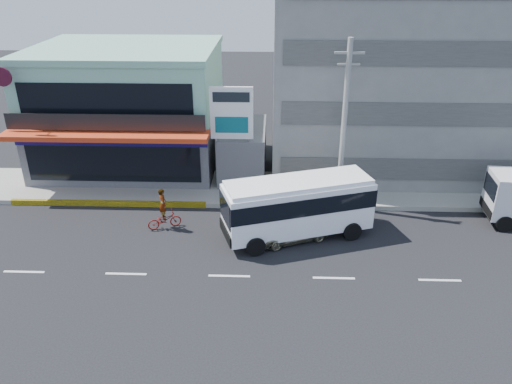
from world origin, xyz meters
TOP-DOWN VIEW (x-y plane):
  - ground at (0.00, 0.00)m, footprint 120.00×120.00m
  - sidewalk at (5.00, 9.50)m, footprint 70.00×5.00m
  - shop_building at (-8.00, 13.95)m, footprint 12.40×11.70m
  - concrete_building at (10.00, 15.00)m, footprint 16.00×12.00m
  - gap_structure at (0.00, 12.00)m, footprint 3.00×6.00m
  - satellite_dish at (0.00, 11.00)m, footprint 1.50×1.50m
  - billboard at (-0.50, 9.20)m, footprint 2.60×0.18m
  - utility_pole_near at (6.00, 7.40)m, footprint 1.60×0.30m
  - minibus at (3.37, 3.92)m, footprint 8.31×4.90m
  - sedan at (3.02, 3.43)m, footprint 4.51×3.15m
  - motorcycle_rider at (-4.00, 4.52)m, footprint 1.98×1.34m

SIDE VIEW (x-z plane):
  - ground at x=0.00m, z-range 0.00..0.00m
  - sidewalk at x=5.00m, z-range 0.00..0.30m
  - sedan at x=3.02m, z-range 0.00..1.43m
  - motorcycle_rider at x=-4.00m, z-range -0.41..2.00m
  - gap_structure at x=0.00m, z-range 0.00..3.50m
  - minibus at x=3.37m, z-range 0.32..3.63m
  - satellite_dish at x=0.00m, z-range 3.50..3.65m
  - shop_building at x=-8.00m, z-range 0.00..8.00m
  - billboard at x=-0.50m, z-range 1.48..8.38m
  - utility_pole_near at x=6.00m, z-range 0.15..10.15m
  - concrete_building at x=10.00m, z-range 0.00..14.00m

